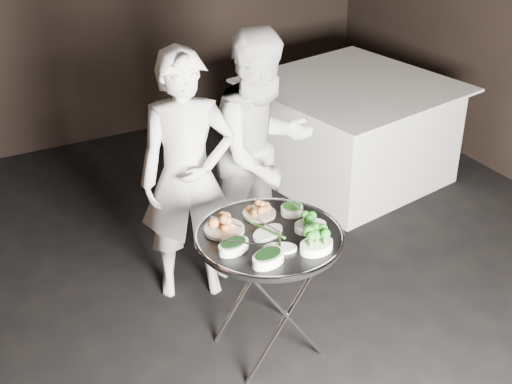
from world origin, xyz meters
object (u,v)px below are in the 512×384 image
tray_stand (269,288)px  waiter_right (262,152)px  dining_table (350,131)px  waiter_left (188,178)px  serving_tray (270,237)px

tray_stand → waiter_right: 1.00m
waiter_right → dining_table: 1.49m
tray_stand → dining_table: 2.27m
waiter_left → dining_table: (1.78, 0.81, -0.38)m
tray_stand → waiter_left: waiter_left is taller
tray_stand → serving_tray: (0.00, -0.00, 0.34)m
waiter_right → dining_table: size_ratio=1.13×
serving_tray → dining_table: bearing=43.6°
tray_stand → serving_tray: serving_tray is taller
serving_tray → waiter_left: bearing=100.6°
waiter_left → waiter_right: 0.56m
tray_stand → waiter_left: size_ratio=0.47×
serving_tray → waiter_left: size_ratio=0.50×
dining_table → tray_stand: bearing=-136.4°
tray_stand → dining_table: dining_table is taller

